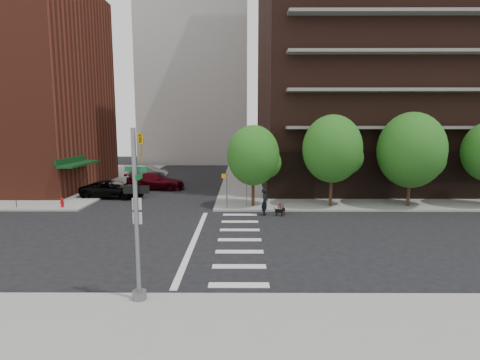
{
  "coord_description": "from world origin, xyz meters",
  "views": [
    {
      "loc": [
        3.1,
        -19.97,
        6.16
      ],
      "look_at": [
        3.0,
        6.0,
        2.5
      ],
      "focal_mm": 28.0,
      "sensor_mm": 36.0,
      "label": 1
    }
  ],
  "objects_px": {
    "parked_car_silver": "(149,172)",
    "scooter": "(282,207)",
    "traffic_signal": "(138,229)",
    "parked_car_maroon": "(156,181)",
    "dog_walker": "(265,202)",
    "parked_car_black": "(113,189)",
    "fire_hydrant": "(62,202)"
  },
  "relations": [
    {
      "from": "parked_car_silver",
      "to": "parked_car_black",
      "type": "bearing_deg",
      "value": -177.67
    },
    {
      "from": "parked_car_maroon",
      "to": "parked_car_black",
      "type": "bearing_deg",
      "value": 152.6
    },
    {
      "from": "scooter",
      "to": "dog_walker",
      "type": "relative_size",
      "value": 0.89
    },
    {
      "from": "traffic_signal",
      "to": "parked_car_maroon",
      "type": "xyz_separation_m",
      "value": [
        -5.03,
        24.54,
        -1.86
      ]
    },
    {
      "from": "fire_hydrant",
      "to": "parked_car_black",
      "type": "bearing_deg",
      "value": 63.74
    },
    {
      "from": "parked_car_silver",
      "to": "traffic_signal",
      "type": "bearing_deg",
      "value": -164.42
    },
    {
      "from": "parked_car_black",
      "to": "parked_car_silver",
      "type": "height_order",
      "value": "parked_car_black"
    },
    {
      "from": "traffic_signal",
      "to": "dog_walker",
      "type": "relative_size",
      "value": 3.15
    },
    {
      "from": "fire_hydrant",
      "to": "parked_car_silver",
      "type": "height_order",
      "value": "parked_car_silver"
    },
    {
      "from": "traffic_signal",
      "to": "parked_car_black",
      "type": "height_order",
      "value": "traffic_signal"
    },
    {
      "from": "parked_car_silver",
      "to": "dog_walker",
      "type": "bearing_deg",
      "value": -144.02
    },
    {
      "from": "parked_car_silver",
      "to": "dog_walker",
      "type": "relative_size",
      "value": 2.4
    },
    {
      "from": "parked_car_maroon",
      "to": "parked_car_silver",
      "type": "bearing_deg",
      "value": 21.11
    },
    {
      "from": "fire_hydrant",
      "to": "parked_car_maroon",
      "type": "xyz_separation_m",
      "value": [
        5.0,
        9.24,
        0.28
      ]
    },
    {
      "from": "parked_car_black",
      "to": "parked_car_maroon",
      "type": "bearing_deg",
      "value": -26.65
    },
    {
      "from": "parked_car_silver",
      "to": "parked_car_maroon",
      "type": "bearing_deg",
      "value": -159.66
    },
    {
      "from": "traffic_signal",
      "to": "parked_car_black",
      "type": "distance_m",
      "value": 21.49
    },
    {
      "from": "traffic_signal",
      "to": "parked_car_black",
      "type": "xyz_separation_m",
      "value": [
        -7.73,
        19.96,
        -1.94
      ]
    },
    {
      "from": "parked_car_maroon",
      "to": "scooter",
      "type": "relative_size",
      "value": 3.41
    },
    {
      "from": "parked_car_black",
      "to": "dog_walker",
      "type": "xyz_separation_m",
      "value": [
        12.95,
        -6.56,
        0.19
      ]
    },
    {
      "from": "traffic_signal",
      "to": "fire_hydrant",
      "type": "height_order",
      "value": "traffic_signal"
    },
    {
      "from": "fire_hydrant",
      "to": "scooter",
      "type": "distance_m",
      "value": 16.55
    },
    {
      "from": "parked_car_silver",
      "to": "scooter",
      "type": "relative_size",
      "value": 2.7
    },
    {
      "from": "traffic_signal",
      "to": "dog_walker",
      "type": "distance_m",
      "value": 14.48
    },
    {
      "from": "traffic_signal",
      "to": "parked_car_maroon",
      "type": "height_order",
      "value": "traffic_signal"
    },
    {
      "from": "scooter",
      "to": "dog_walker",
      "type": "bearing_deg",
      "value": -164.69
    },
    {
      "from": "parked_car_maroon",
      "to": "scooter",
      "type": "distance_m",
      "value": 15.61
    },
    {
      "from": "parked_car_black",
      "to": "parked_car_maroon",
      "type": "xyz_separation_m",
      "value": [
        2.7,
        4.58,
        0.07
      ]
    },
    {
      "from": "scooter",
      "to": "dog_walker",
      "type": "height_order",
      "value": "dog_walker"
    },
    {
      "from": "fire_hydrant",
      "to": "parked_car_silver",
      "type": "relative_size",
      "value": 0.16
    },
    {
      "from": "parked_car_maroon",
      "to": "dog_walker",
      "type": "distance_m",
      "value": 15.14
    },
    {
      "from": "fire_hydrant",
      "to": "dog_walker",
      "type": "relative_size",
      "value": 0.38
    }
  ]
}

